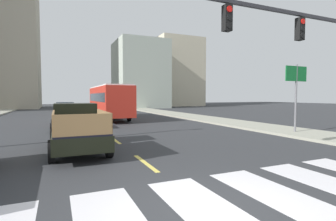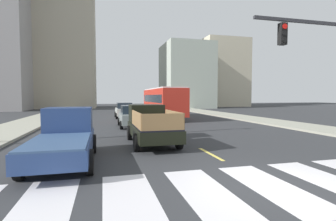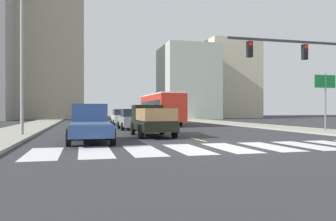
{
  "view_description": "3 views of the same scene",
  "coord_description": "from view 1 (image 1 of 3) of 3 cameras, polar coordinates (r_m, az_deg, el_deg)",
  "views": [
    {
      "loc": [
        -2.73,
        -4.19,
        2.28
      ],
      "look_at": [
        2.63,
        8.08,
        1.54
      ],
      "focal_mm": 27.13,
      "sensor_mm": 36.0,
      "label": 1
    },
    {
      "loc": [
        -4.38,
        -5.82,
        2.42
      ],
      "look_at": [
        1.21,
        15.95,
        1.18
      ],
      "focal_mm": 27.23,
      "sensor_mm": 36.0,
      "label": 2
    },
    {
      "loc": [
        -6.17,
        -13.17,
        1.63
      ],
      "look_at": [
        -0.23,
        9.77,
        1.59
      ],
      "focal_mm": 35.58,
      "sensor_mm": 36.0,
      "label": 3
    }
  ],
  "objects": [
    {
      "name": "pickup_stakebed",
      "position": [
        11.61,
        -19.73,
        -3.69
      ],
      "size": [
        2.18,
        5.2,
        1.96
      ],
      "rotation": [
        0.0,
        0.0,
        -0.01
      ],
      "color": "black",
      "rests_on": "ground"
    },
    {
      "name": "sedan_mid",
      "position": [
        27.54,
        -22.14,
        -0.03
      ],
      "size": [
        2.02,
        4.4,
        1.72
      ],
      "rotation": [
        0.0,
        0.0,
        0.01
      ],
      "color": "silver",
      "rests_on": "ground"
    },
    {
      "name": "lane_dash_1",
      "position": [
        13.66,
        -11.81,
        -6.52
      ],
      "size": [
        0.16,
        2.4,
        0.01
      ],
      "primitive_type": "cube",
      "color": "#E3CB56",
      "rests_on": "ground"
    },
    {
      "name": "crosswalk_stripe_5",
      "position": [
        6.64,
        23.79,
        -17.18
      ],
      "size": [
        1.26,
        3.9,
        0.01
      ],
      "primitive_type": "cube",
      "color": "silver",
      "rests_on": "ground"
    },
    {
      "name": "lane_dash_3",
      "position": [
        23.46,
        -16.83,
        -2.55
      ],
      "size": [
        0.16,
        2.4,
        0.01
      ],
      "primitive_type": "cube",
      "color": "#E3CB56",
      "rests_on": "ground"
    },
    {
      "name": "lane_dash_4",
      "position": [
        28.41,
        -18.02,
        -1.6
      ],
      "size": [
        0.16,
        2.4,
        0.01
      ],
      "primitive_type": "cube",
      "color": "#E3CB56",
      "rests_on": "ground"
    },
    {
      "name": "lane_dash_6",
      "position": [
        38.36,
        -19.49,
        -0.43
      ],
      "size": [
        0.16,
        2.4,
        0.01
      ],
      "primitive_type": "cube",
      "color": "#E3CB56",
      "rests_on": "ground"
    },
    {
      "name": "direction_sign_green",
      "position": [
        17.14,
        26.82,
        5.33
      ],
      "size": [
        1.7,
        0.12,
        4.2
      ],
      "color": "slate",
      "rests_on": "ground"
    },
    {
      "name": "traffic_signal_gantry",
      "position": [
        12.06,
        30.77,
        11.78
      ],
      "size": [
        8.53,
        0.27,
        6.0
      ],
      "color": "#2D2D33",
      "rests_on": "ground"
    },
    {
      "name": "block_mid_right",
      "position": [
        52.83,
        -6.36,
        7.94
      ],
      "size": [
        9.59,
        10.75,
        13.41
      ],
      "primitive_type": "cube",
      "color": "#ABB5A7",
      "rests_on": "ground"
    },
    {
      "name": "lane_dash_2",
      "position": [
        18.53,
        -14.99,
        -4.01
      ],
      "size": [
        0.16,
        2.4,
        0.01
      ],
      "primitive_type": "cube",
      "color": "#E3CB56",
      "rests_on": "ground"
    },
    {
      "name": "lane_dash_5",
      "position": [
        33.38,
        -18.86,
        -0.93
      ],
      "size": [
        0.16,
        2.4,
        0.01
      ],
      "primitive_type": "cube",
      "color": "#E3CB56",
      "rests_on": "ground"
    },
    {
      "name": "city_bus",
      "position": [
        26.2,
        -13.09,
        2.36
      ],
      "size": [
        2.72,
        10.8,
        3.32
      ],
      "rotation": [
        0.0,
        0.0,
        -0.0
      ],
      "color": "red",
      "rests_on": "ground"
    },
    {
      "name": "lane_dash_7",
      "position": [
        43.34,
        -19.96,
        -0.04
      ],
      "size": [
        0.16,
        2.4,
        0.01
      ],
      "primitive_type": "cube",
      "color": "#E3CB56",
      "rests_on": "ground"
    },
    {
      "name": "block_mid_left",
      "position": [
        64.01,
        1.67,
        8.43
      ],
      "size": [
        10.75,
        11.23,
        16.31
      ],
      "primitive_type": "cube",
      "color": "beige",
      "rests_on": "ground"
    },
    {
      "name": "crosswalk_stripe_4",
      "position": [
        5.5,
        9.3,
        -21.38
      ],
      "size": [
        1.26,
        3.9,
        0.01
      ],
      "primitive_type": "cube",
      "color": "silver",
      "rests_on": "ground"
    },
    {
      "name": "ground_plane",
      "position": [
        5.5,
        9.3,
        -21.42
      ],
      "size": [
        160.0,
        160.0,
        0.0
      ],
      "primitive_type": "plane",
      "color": "#303235"
    },
    {
      "name": "lane_dash_0",
      "position": [
        8.93,
        -5.08,
        -11.65
      ],
      "size": [
        0.16,
        2.4,
        0.01
      ],
      "primitive_type": "cube",
      "color": "#E3CB56",
      "rests_on": "ground"
    },
    {
      "name": "sedan_near_left",
      "position": [
        18.7,
        -21.81,
        -1.43
      ],
      "size": [
        2.02,
        4.4,
        1.72
      ],
      "rotation": [
        0.0,
        0.0,
        0.02
      ],
      "color": "gray",
      "rests_on": "ground"
    },
    {
      "name": "sidewalk_right",
      "position": [
        26.08,
        7.73,
        -1.72
      ],
      "size": [
        3.57,
        110.0,
        0.15
      ],
      "primitive_type": "cube",
      "color": "#9E9D8B",
      "rests_on": "ground"
    },
    {
      "name": "crosswalk_stripe_6",
      "position": [
        8.08,
        33.18,
        -13.76
      ],
      "size": [
        1.26,
        3.9,
        0.01
      ],
      "primitive_type": "cube",
      "color": "silver",
      "rests_on": "ground"
    }
  ]
}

